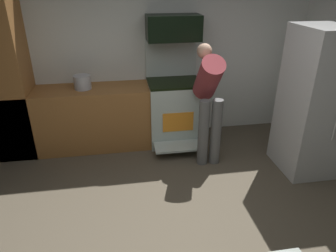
{
  "coord_description": "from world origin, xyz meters",
  "views": [
    {
      "loc": [
        -0.4,
        -2.25,
        2.29
      ],
      "look_at": [
        0.02,
        0.3,
        1.05
      ],
      "focal_mm": 32.98,
      "sensor_mm": 36.0,
      "label": 1
    }
  ],
  "objects_px": {
    "microwave": "(173,28)",
    "stock_pot": "(82,82)",
    "refrigerator": "(321,102)",
    "person_cook": "(209,96)",
    "oven_range": "(174,109)"
  },
  "relations": [
    {
      "from": "stock_pot",
      "to": "refrigerator",
      "type": "bearing_deg",
      "value": -19.6
    },
    {
      "from": "person_cook",
      "to": "stock_pot",
      "type": "relative_size",
      "value": 6.54
    },
    {
      "from": "refrigerator",
      "to": "microwave",
      "type": "bearing_deg",
      "value": 145.69
    },
    {
      "from": "person_cook",
      "to": "microwave",
      "type": "bearing_deg",
      "value": 116.5
    },
    {
      "from": "oven_range",
      "to": "person_cook",
      "type": "distance_m",
      "value": 0.8
    },
    {
      "from": "oven_range",
      "to": "microwave",
      "type": "distance_m",
      "value": 1.17
    },
    {
      "from": "microwave",
      "to": "stock_pot",
      "type": "height_order",
      "value": "microwave"
    },
    {
      "from": "microwave",
      "to": "stock_pot",
      "type": "distance_m",
      "value": 1.46
    },
    {
      "from": "refrigerator",
      "to": "stock_pot",
      "type": "distance_m",
      "value": 3.12
    },
    {
      "from": "microwave",
      "to": "person_cook",
      "type": "xyz_separation_m",
      "value": [
        0.34,
        -0.69,
        -0.76
      ]
    },
    {
      "from": "oven_range",
      "to": "person_cook",
      "type": "relative_size",
      "value": 0.98
    },
    {
      "from": "oven_range",
      "to": "refrigerator",
      "type": "height_order",
      "value": "refrigerator"
    },
    {
      "from": "oven_range",
      "to": "stock_pot",
      "type": "distance_m",
      "value": 1.38
    },
    {
      "from": "refrigerator",
      "to": "person_cook",
      "type": "relative_size",
      "value": 1.19
    },
    {
      "from": "person_cook",
      "to": "refrigerator",
      "type": "bearing_deg",
      "value": -18.53
    }
  ]
}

